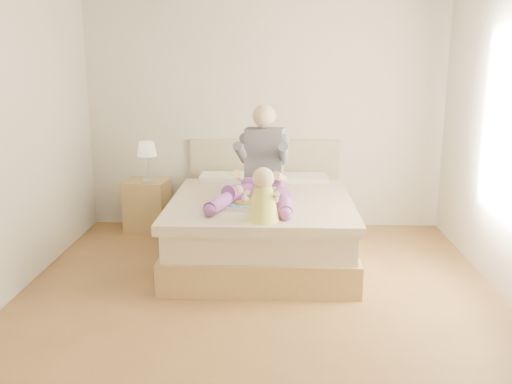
{
  "coord_description": "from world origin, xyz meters",
  "views": [
    {
      "loc": [
        0.15,
        -4.33,
        1.93
      ],
      "look_at": [
        -0.05,
        0.78,
        0.7
      ],
      "focal_mm": 40.0,
      "sensor_mm": 36.0,
      "label": 1
    }
  ],
  "objects_px": {
    "bed": "(262,223)",
    "nightstand": "(148,204)",
    "tray": "(256,203)",
    "adult": "(261,171)",
    "baby": "(263,199)"
  },
  "relations": [
    {
      "from": "baby",
      "to": "tray",
      "type": "bearing_deg",
      "value": 109.79
    },
    {
      "from": "nightstand",
      "to": "adult",
      "type": "height_order",
      "value": "adult"
    },
    {
      "from": "nightstand",
      "to": "tray",
      "type": "distance_m",
      "value": 1.85
    },
    {
      "from": "baby",
      "to": "bed",
      "type": "bearing_deg",
      "value": 102.17
    },
    {
      "from": "adult",
      "to": "baby",
      "type": "bearing_deg",
      "value": -79.29
    },
    {
      "from": "bed",
      "to": "tray",
      "type": "relative_size",
      "value": 3.94
    },
    {
      "from": "bed",
      "to": "baby",
      "type": "bearing_deg",
      "value": -87.78
    },
    {
      "from": "bed",
      "to": "adult",
      "type": "height_order",
      "value": "adult"
    },
    {
      "from": "nightstand",
      "to": "adult",
      "type": "relative_size",
      "value": 0.5
    },
    {
      "from": "nightstand",
      "to": "baby",
      "type": "distance_m",
      "value": 2.24
    },
    {
      "from": "adult",
      "to": "baby",
      "type": "xyz_separation_m",
      "value": [
        0.04,
        -0.75,
        -0.08
      ]
    },
    {
      "from": "bed",
      "to": "nightstand",
      "type": "relative_size",
      "value": 3.87
    },
    {
      "from": "bed",
      "to": "baby",
      "type": "relative_size",
      "value": 4.9
    },
    {
      "from": "bed",
      "to": "adult",
      "type": "relative_size",
      "value": 1.94
    },
    {
      "from": "bed",
      "to": "nightstand",
      "type": "xyz_separation_m",
      "value": [
        -1.32,
        0.79,
        -0.04
      ]
    }
  ]
}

